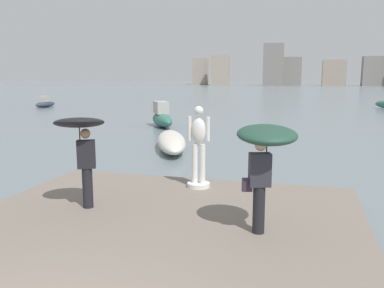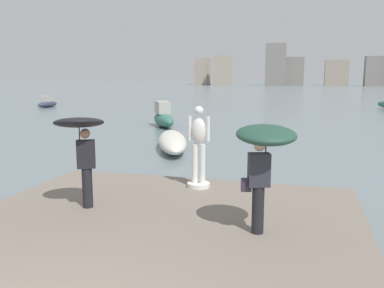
{
  "view_description": "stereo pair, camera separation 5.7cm",
  "coord_description": "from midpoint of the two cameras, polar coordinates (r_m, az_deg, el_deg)",
  "views": [
    {
      "loc": [
        2.64,
        -2.92,
        3.24
      ],
      "look_at": [
        0.0,
        6.83,
        1.55
      ],
      "focal_mm": 38.45,
      "sensor_mm": 36.0,
      "label": 1
    },
    {
      "loc": [
        2.7,
        -2.9,
        3.24
      ],
      "look_at": [
        0.0,
        6.83,
        1.55
      ],
      "focal_mm": 38.45,
      "sensor_mm": 36.0,
      "label": 2
    }
  ],
  "objects": [
    {
      "name": "boat_mid",
      "position": [
        18.18,
        -2.97,
        0.38
      ],
      "size": [
        2.99,
        5.36,
        0.73
      ],
      "color": "silver",
      "rests_on": "ground"
    },
    {
      "name": "boat_near",
      "position": [
        26.28,
        -4.26,
        3.7
      ],
      "size": [
        2.8,
        3.71,
        1.6
      ],
      "color": "#336B5B",
      "rests_on": "ground"
    },
    {
      "name": "pier",
      "position": [
        6.72,
        -10.57,
        -17.59
      ],
      "size": [
        7.96,
        10.9,
        0.4
      ],
      "primitive_type": "cube",
      "color": "slate",
      "rests_on": "ground"
    },
    {
      "name": "distant_skyline",
      "position": [
        137.99,
        16.54,
        9.8
      ],
      "size": [
        72.13,
        11.36,
        13.26
      ],
      "color": "#A89989",
      "rests_on": "ground"
    },
    {
      "name": "ground_plane",
      "position": [
        43.12,
        11.62,
        5.0
      ],
      "size": [
        400.0,
        400.0,
        0.0
      ],
      "primitive_type": "plane",
      "color": "slate"
    },
    {
      "name": "onlooker_left",
      "position": [
        9.03,
        -15.26,
        1.06
      ],
      "size": [
        1.42,
        1.43,
        2.04
      ],
      "color": "black",
      "rests_on": "pier"
    },
    {
      "name": "onlooker_right",
      "position": [
        7.4,
        9.88,
        -0.41
      ],
      "size": [
        1.36,
        1.38,
        2.01
      ],
      "color": "black",
      "rests_on": "pier"
    },
    {
      "name": "boat_rightward",
      "position": [
        45.17,
        -19.74,
        5.32
      ],
      "size": [
        1.37,
        3.3,
        1.15
      ],
      "color": "#2D384C",
      "rests_on": "ground"
    },
    {
      "name": "statue_white_figure",
      "position": [
        10.43,
        0.77,
        -0.78
      ],
      "size": [
        0.59,
        0.59,
        2.09
      ],
      "color": "white",
      "rests_on": "pier"
    }
  ]
}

